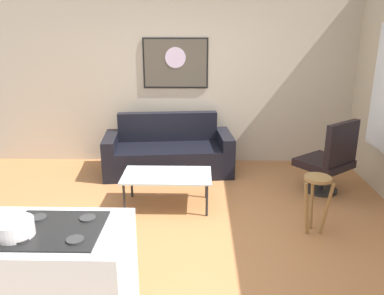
# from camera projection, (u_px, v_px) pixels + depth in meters

# --- Properties ---
(ground) EXTENTS (6.40, 6.40, 0.04)m
(ground) POSITION_uv_depth(u_px,v_px,m) (181.00, 236.00, 4.23)
(ground) COLOR #A76A3D
(back_wall) EXTENTS (6.40, 0.05, 2.80)m
(back_wall) POSITION_uv_depth(u_px,v_px,m) (188.00, 75.00, 6.11)
(back_wall) COLOR #BEAE96
(back_wall) RESTS_ON ground
(couch) EXTENTS (1.97, 1.01, 0.86)m
(couch) POSITION_uv_depth(u_px,v_px,m) (169.00, 153.00, 5.94)
(couch) COLOR black
(couch) RESTS_ON ground
(coffee_table) EXTENTS (1.08, 0.61, 0.42)m
(coffee_table) POSITION_uv_depth(u_px,v_px,m) (167.00, 177.00, 4.76)
(coffee_table) COLOR silver
(coffee_table) RESTS_ON ground
(armchair) EXTENTS (0.84, 0.83, 1.01)m
(armchair) POSITION_uv_depth(u_px,v_px,m) (330.00, 159.00, 5.09)
(armchair) COLOR black
(armchair) RESTS_ON ground
(bar_stool) EXTENTS (0.33, 0.32, 0.65)m
(bar_stool) POSITION_uv_depth(u_px,v_px,m) (316.00, 191.00, 4.13)
(bar_stool) COLOR olive
(bar_stool) RESTS_ON ground
(kitchen_counter) EXTENTS (1.45, 0.67, 0.92)m
(kitchen_counter) POSITION_uv_depth(u_px,v_px,m) (25.00, 288.00, 2.67)
(kitchen_counter) COLOR white
(kitchen_counter) RESTS_ON ground
(mixing_bowl) EXTENTS (0.24, 0.24, 0.12)m
(mixing_bowl) POSITION_uv_depth(u_px,v_px,m) (15.00, 229.00, 2.43)
(mixing_bowl) COLOR silver
(mixing_bowl) RESTS_ON kitchen_counter
(wall_painting) EXTENTS (1.01, 0.03, 0.77)m
(wall_painting) POSITION_uv_depth(u_px,v_px,m) (176.00, 63.00, 6.01)
(wall_painting) COLOR black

